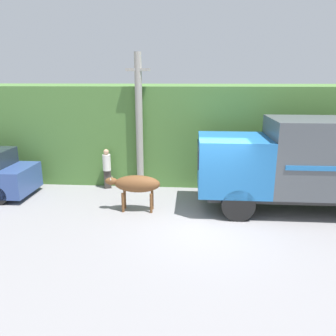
# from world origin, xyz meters

# --- Properties ---
(ground_plane) EXTENTS (60.00, 60.00, 0.00)m
(ground_plane) POSITION_xyz_m (0.00, 0.00, 0.00)
(ground_plane) COLOR gray
(hillside_embankment) EXTENTS (32.00, 6.68, 3.98)m
(hillside_embankment) POSITION_xyz_m (0.00, 6.77, 1.99)
(hillside_embankment) COLOR #4C7A38
(hillside_embankment) RESTS_ON ground_plane
(cargo_truck) EXTENTS (7.53, 2.31, 3.07)m
(cargo_truck) POSITION_xyz_m (3.68, 1.38, 1.71)
(cargo_truck) COLOR #2D2D2D
(cargo_truck) RESTS_ON ground_plane
(brown_cow) EXTENTS (1.83, 0.57, 1.22)m
(brown_cow) POSITION_xyz_m (-2.30, 0.93, 0.92)
(brown_cow) COLOR brown
(brown_cow) RESTS_ON ground_plane
(pedestrian_on_hill) EXTENTS (0.41, 0.41, 1.61)m
(pedestrian_on_hill) POSITION_xyz_m (-3.84, 3.14, 0.88)
(pedestrian_on_hill) COLOR #38332D
(pedestrian_on_hill) RESTS_ON ground_plane
(utility_pole) EXTENTS (0.90, 0.27, 5.21)m
(utility_pole) POSITION_xyz_m (-2.52, 3.23, 2.70)
(utility_pole) COLOR #9E998E
(utility_pole) RESTS_ON ground_plane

